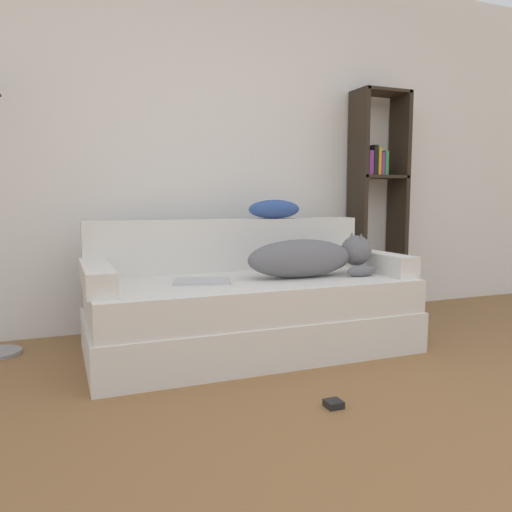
# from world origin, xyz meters

# --- Properties ---
(ground_plane) EXTENTS (20.00, 20.00, 0.00)m
(ground_plane) POSITION_xyz_m (0.00, 0.00, 0.00)
(ground_plane) COLOR olive
(wall_back) EXTENTS (7.89, 0.06, 2.70)m
(wall_back) POSITION_xyz_m (0.00, 2.57, 1.35)
(wall_back) COLOR white
(wall_back) RESTS_ON ground_plane
(couch) EXTENTS (1.97, 0.95, 0.45)m
(couch) POSITION_xyz_m (-0.13, 1.78, 0.22)
(couch) COLOR silver
(couch) RESTS_ON ground_plane
(couch_backrest) EXTENTS (1.93, 0.15, 0.35)m
(couch_backrest) POSITION_xyz_m (-0.13, 2.18, 0.63)
(couch_backrest) COLOR silver
(couch_backrest) RESTS_ON couch
(couch_arm_left) EXTENTS (0.15, 0.76, 0.13)m
(couch_arm_left) POSITION_xyz_m (-1.04, 1.77, 0.52)
(couch_arm_left) COLOR silver
(couch_arm_left) RESTS_ON couch
(couch_arm_right) EXTENTS (0.15, 0.76, 0.13)m
(couch_arm_right) POSITION_xyz_m (0.78, 1.77, 0.52)
(couch_arm_right) COLOR silver
(couch_arm_right) RESTS_ON couch
(dog) EXTENTS (0.86, 0.27, 0.27)m
(dog) POSITION_xyz_m (0.25, 1.69, 0.58)
(dog) COLOR slate
(dog) RESTS_ON couch
(laptop) EXTENTS (0.37, 0.29, 0.02)m
(laptop) POSITION_xyz_m (-0.45, 1.73, 0.46)
(laptop) COLOR #B7B7BC
(laptop) RESTS_ON couch
(throw_pillow) EXTENTS (0.39, 0.15, 0.13)m
(throw_pillow) POSITION_xyz_m (0.21, 2.16, 0.87)
(throw_pillow) COLOR #335199
(throw_pillow) RESTS_ON couch_backrest
(bookshelf) EXTENTS (0.44, 0.26, 1.81)m
(bookshelf) POSITION_xyz_m (1.23, 2.39, 1.01)
(bookshelf) COLOR #2D2319
(bookshelf) RESTS_ON ground_plane
(power_adapter) EXTENTS (0.07, 0.07, 0.03)m
(power_adapter) POSITION_xyz_m (-0.10, 0.81, 0.02)
(power_adapter) COLOR black
(power_adapter) RESTS_ON ground_plane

